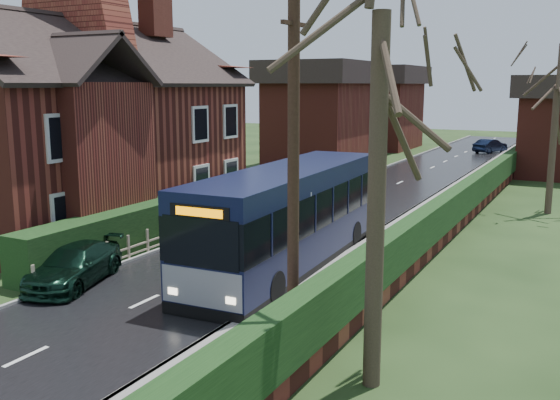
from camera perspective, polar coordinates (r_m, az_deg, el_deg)
The scene contains 17 objects.
ground at distance 19.33m, azimuth -8.47°, elevation -7.44°, with size 140.00×140.00×0.00m, color #324D21.
road at distance 27.74m, azimuth 3.72°, elevation -1.81°, with size 6.00×100.00×0.02m, color black.
pavement at distance 26.35m, azimuth 12.21°, elevation -2.56°, with size 2.50×100.00×0.14m, color slate.
kerb_right at distance 26.68m, azimuth 9.73°, elevation -2.31°, with size 0.12×100.00×0.14m, color gray.
kerb_left at distance 29.07m, azimuth -1.78°, elevation -1.14°, with size 0.12×100.00×0.10m, color gray.
front_hedge at distance 25.26m, azimuth -9.04°, elevation -1.31°, with size 1.20×16.00×1.60m, color black.
picket_fence at distance 24.90m, azimuth -7.63°, elevation -2.27°, with size 0.10×16.00×0.90m, color tan, non-canonical shape.
right_wall_hedge at distance 25.81m, azimuth 15.61°, elevation -0.83°, with size 0.60×50.00×1.80m.
brick_house at distance 27.79m, azimuth -17.64°, elevation 6.84°, with size 9.30×14.60×10.30m.
bus at distance 20.28m, azimuth 0.78°, elevation -1.72°, with size 2.93×10.88×3.28m.
car_silver at distance 27.73m, azimuth -2.65°, elevation -0.51°, with size 1.48×3.67×1.25m, color #B8B7BC.
car_green at distance 19.78m, azimuth -18.28°, elevation -5.68°, with size 1.64×4.03×1.17m, color black.
car_distant at distance 58.12m, azimuth 18.66°, elevation 4.71°, with size 1.28×3.66×1.21m, color black.
bus_stop_sign at distance 18.99m, azimuth 2.91°, elevation -1.91°, with size 0.13×0.42×2.79m.
telegraph_pole at distance 13.93m, azimuth 1.23°, elevation 2.28°, with size 0.27×1.00×7.76m.
tree_right_far at distance 31.10m, azimuth 24.08°, elevation 9.93°, with size 4.22×4.22×8.15m.
tree_house_side at distance 35.87m, azimuth -10.75°, elevation 12.79°, with size 4.39×4.39×9.98m.
Camera 1 is at (10.91, -14.82, 5.92)m, focal length 40.00 mm.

